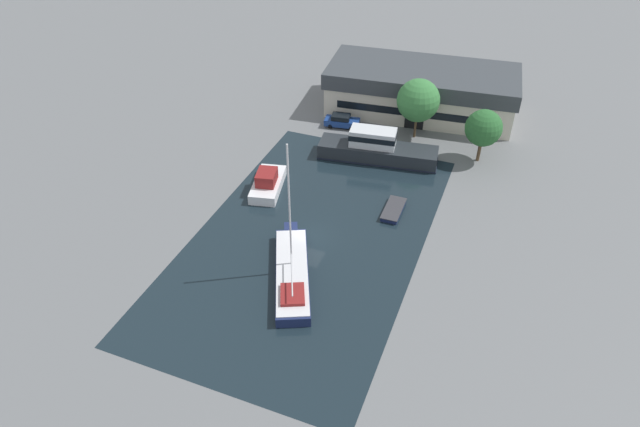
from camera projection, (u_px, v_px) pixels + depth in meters
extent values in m
plane|color=slate|center=(310.00, 238.00, 55.70)|extent=(440.00, 440.00, 0.00)
cube|color=black|center=(310.00, 238.00, 55.70)|extent=(21.33, 37.53, 0.01)
cube|color=beige|center=(420.00, 97.00, 76.02)|extent=(24.78, 12.93, 3.95)
cube|color=#383D42|center=(423.00, 76.00, 74.22)|extent=(25.53, 13.32, 2.02)
cube|color=black|center=(414.00, 119.00, 72.32)|extent=(2.39, 0.30, 2.76)
cube|color=black|center=(415.00, 113.00, 71.85)|extent=(20.16, 2.10, 0.99)
cylinder|color=brown|center=(415.00, 126.00, 70.58)|extent=(0.29, 0.29, 3.04)
sphere|color=#387A3D|center=(418.00, 100.00, 68.48)|extent=(5.19, 5.19, 5.19)
cylinder|color=brown|center=(479.00, 150.00, 66.27)|extent=(0.39, 0.39, 2.70)
sphere|color=#28602D|center=(484.00, 128.00, 64.50)|extent=(4.23, 4.23, 4.23)
cube|color=navy|center=(342.00, 122.00, 73.20)|extent=(4.65, 2.49, 0.79)
cube|color=black|center=(341.00, 117.00, 72.81)|extent=(2.52, 1.96, 0.59)
cube|color=black|center=(350.00, 118.00, 72.62)|extent=(0.26, 1.48, 0.47)
cylinder|color=black|center=(354.00, 123.00, 73.82)|extent=(0.62, 0.29, 0.60)
cylinder|color=black|center=(351.00, 129.00, 72.54)|extent=(0.62, 0.29, 0.60)
cylinder|color=black|center=(333.00, 120.00, 74.31)|extent=(0.62, 0.29, 0.60)
cylinder|color=black|center=(330.00, 126.00, 73.02)|extent=(0.62, 0.29, 0.60)
cube|color=#19234C|center=(292.00, 274.00, 50.85)|extent=(7.46, 11.74, 0.99)
cube|color=#19234C|center=(291.00, 230.00, 55.93)|extent=(1.68, 1.63, 0.99)
cube|color=silver|center=(292.00, 270.00, 50.52)|extent=(7.16, 11.27, 0.08)
cylinder|color=silver|center=(290.00, 208.00, 47.46)|extent=(0.16, 0.16, 12.32)
cylinder|color=silver|center=(292.00, 274.00, 48.45)|extent=(2.28, 4.79, 0.12)
cube|color=maroon|center=(293.00, 294.00, 47.88)|extent=(2.90, 3.16, 0.30)
cube|color=#23282D|center=(378.00, 152.00, 66.75)|extent=(14.13, 5.28, 1.79)
cube|color=black|center=(377.00, 158.00, 67.21)|extent=(14.27, 5.37, 0.18)
cube|color=silver|center=(373.00, 138.00, 65.73)|extent=(5.53, 3.15, 2.03)
cube|color=black|center=(373.00, 136.00, 65.60)|extent=(5.64, 3.23, 0.65)
cube|color=#19234C|center=(394.00, 210.00, 58.92)|extent=(1.75, 4.13, 0.43)
cube|color=#333338|center=(394.00, 208.00, 58.77)|extent=(1.85, 4.30, 0.08)
cube|color=white|center=(268.00, 185.00, 62.06)|extent=(4.27, 7.00, 1.09)
cube|color=maroon|center=(267.00, 177.00, 61.02)|extent=(2.55, 3.00, 1.35)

